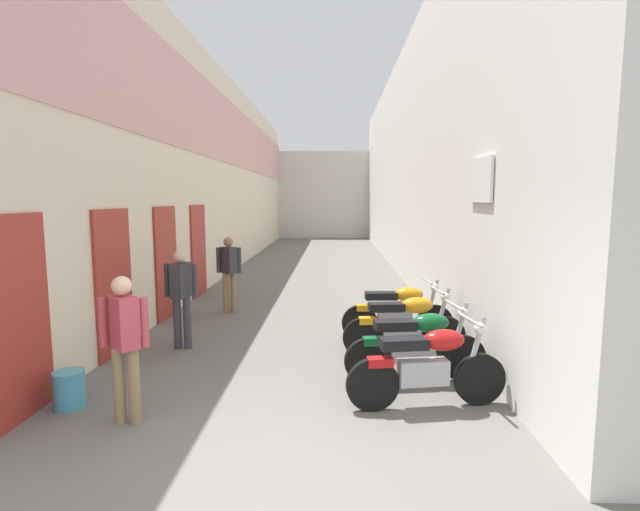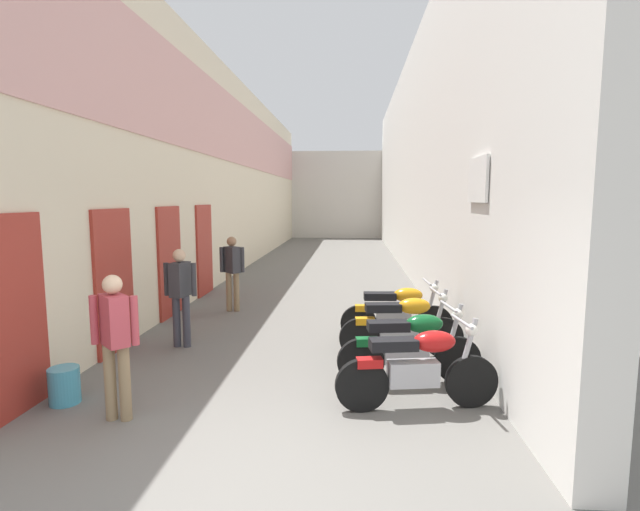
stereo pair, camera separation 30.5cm
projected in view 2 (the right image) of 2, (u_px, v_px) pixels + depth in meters
The scene contains 12 objects.
ground_plane at pixel (319, 278), 14.03m from camera, with size 40.72×40.72×0.00m, color #66635E.
building_left at pixel (238, 176), 15.76m from camera, with size 0.45×24.72×6.14m.
building_right at pixel (411, 166), 15.40m from camera, with size 0.45×24.72×6.81m.
building_far_end at pixel (337, 195), 28.93m from camera, with size 8.34×2.00×5.14m, color beige.
motorcycle_nearest at pixel (419, 366), 5.23m from camera, with size 1.84×0.58×1.04m.
motorcycle_second at pixel (410, 345), 5.97m from camera, with size 1.84×0.58×1.04m.
motorcycle_third at pixel (402, 325), 6.95m from camera, with size 1.85×0.58×1.04m.
motorcycle_fourth at pixel (397, 312), 7.74m from camera, with size 1.85×0.58×1.04m.
pedestrian_by_doorway at pixel (115, 336), 4.93m from camera, with size 0.52×0.38×1.57m.
pedestrian_mid_alley at pixel (180, 290), 7.41m from camera, with size 0.52×0.37×1.57m.
pedestrian_further_down at pixel (232, 268), 9.79m from camera, with size 0.52×0.38×1.57m.
water_jug_near_door at pixel (64, 385), 5.42m from camera, with size 0.34×0.34×0.42m, color #4299B7.
Camera 2 is at (0.99, -3.45, 2.35)m, focal length 26.42 mm.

